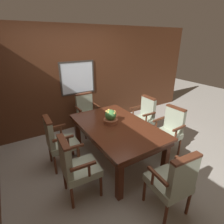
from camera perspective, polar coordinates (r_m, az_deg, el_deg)
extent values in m
plane|color=#A39E93|center=(3.44, 1.29, -15.72)|extent=(14.00, 14.00, 0.00)
cube|color=#4C2816|center=(4.38, -11.49, 10.31)|extent=(7.20, 0.06, 2.45)
cube|color=white|center=(4.33, -11.17, 10.88)|extent=(0.78, 0.01, 0.72)
cube|color=#38332D|center=(4.27, -11.54, 15.80)|extent=(0.85, 0.02, 0.04)
cube|color=#38332D|center=(4.42, -10.78, 6.12)|extent=(0.85, 0.02, 0.03)
cube|color=#38332D|center=(4.21, -16.42, 10.03)|extent=(0.04, 0.02, 0.72)
cube|color=#38332D|center=(4.49, -6.19, 11.58)|extent=(0.04, 0.02, 0.72)
cube|color=#4C2314|center=(2.60, 2.45, -21.23)|extent=(0.09, 0.09, 0.68)
cube|color=#4C2314|center=(3.08, 17.02, -14.15)|extent=(0.09, 0.09, 0.68)
cube|color=#4C2314|center=(3.73, -11.15, -6.53)|extent=(0.09, 0.09, 0.68)
cube|color=#4C2314|center=(4.08, 0.77, -3.34)|extent=(0.09, 0.09, 0.68)
cube|color=#4C2314|center=(3.15, 1.45, -5.77)|extent=(1.06, 1.71, 0.09)
cube|color=#4C2314|center=(3.12, 1.46, -4.69)|extent=(1.12, 1.77, 0.04)
cylinder|color=#562B19|center=(3.62, 12.24, -10.45)|extent=(0.04, 0.04, 0.37)
cylinder|color=#562B19|center=(3.43, 16.95, -13.12)|extent=(0.04, 0.04, 0.37)
cylinder|color=#562B19|center=(3.91, 16.56, -8.28)|extent=(0.04, 0.04, 0.37)
cylinder|color=#562B19|center=(3.73, 21.12, -10.56)|extent=(0.04, 0.04, 0.37)
cube|color=#9EA88E|center=(3.54, 17.18, -7.27)|extent=(0.51, 0.47, 0.11)
cube|color=#9EA88E|center=(3.57, 19.74, -2.32)|extent=(0.10, 0.41, 0.45)
cube|color=#562B19|center=(3.48, 20.26, 1.29)|extent=(0.11, 0.41, 0.03)
cylinder|color=#562B19|center=(3.57, 14.25, -3.95)|extent=(0.04, 0.04, 0.19)
cube|color=#562B19|center=(3.58, 15.16, -2.29)|extent=(0.34, 0.06, 0.04)
cylinder|color=#562B19|center=(3.33, 20.15, -6.76)|extent=(0.04, 0.04, 0.19)
cube|color=#562B19|center=(3.34, 21.10, -4.97)|extent=(0.34, 0.06, 0.04)
cylinder|color=#562B19|center=(2.74, -3.63, -22.93)|extent=(0.04, 0.04, 0.37)
cylinder|color=#562B19|center=(2.99, -6.88, -18.22)|extent=(0.04, 0.04, 0.37)
cylinder|color=#562B19|center=(2.65, -12.86, -25.61)|extent=(0.04, 0.04, 0.37)
cylinder|color=#562B19|center=(2.91, -15.13, -20.38)|extent=(0.04, 0.04, 0.37)
cube|color=#9EA88E|center=(2.65, -9.97, -17.99)|extent=(0.51, 0.47, 0.11)
cube|color=#9EA88E|center=(2.44, -15.04, -14.17)|extent=(0.10, 0.41, 0.45)
cube|color=#562B19|center=(2.30, -15.65, -9.36)|extent=(0.11, 0.41, 0.03)
cylinder|color=#562B19|center=(2.39, -7.46, -18.32)|extent=(0.04, 0.04, 0.19)
cube|color=#562B19|center=(2.32, -9.32, -17.06)|extent=(0.34, 0.06, 0.04)
cylinder|color=#562B19|center=(2.74, -11.07, -12.56)|extent=(0.04, 0.04, 0.19)
cube|color=#562B19|center=(2.67, -12.73, -11.28)|extent=(0.34, 0.06, 0.04)
cylinder|color=#562B19|center=(3.28, -10.63, -14.25)|extent=(0.04, 0.04, 0.37)
cylinder|color=#562B19|center=(3.58, -12.76, -10.94)|extent=(0.04, 0.04, 0.37)
cylinder|color=#562B19|center=(3.21, -18.03, -16.11)|extent=(0.04, 0.04, 0.37)
cylinder|color=#562B19|center=(3.51, -19.47, -12.52)|extent=(0.04, 0.04, 0.37)
cube|color=#9EA88E|center=(3.25, -15.66, -9.96)|extent=(0.50, 0.46, 0.11)
cube|color=#9EA88E|center=(3.08, -19.83, -6.39)|extent=(0.09, 0.41, 0.45)
cube|color=#562B19|center=(2.98, -20.45, -2.32)|extent=(0.10, 0.41, 0.03)
cylinder|color=#562B19|center=(2.99, -14.11, -9.54)|extent=(0.04, 0.04, 0.19)
cube|color=#562B19|center=(2.93, -15.65, -8.31)|extent=(0.34, 0.05, 0.04)
cylinder|color=#562B19|center=(3.38, -16.37, -5.79)|extent=(0.04, 0.04, 0.19)
cube|color=#562B19|center=(3.33, -17.76, -4.64)|extent=(0.34, 0.05, 0.04)
cylinder|color=#562B19|center=(2.91, 16.97, -20.77)|extent=(0.04, 0.04, 0.37)
cylinder|color=#562B19|center=(2.71, 10.52, -23.83)|extent=(0.04, 0.04, 0.37)
cylinder|color=#562B19|center=(2.72, 23.60, -25.62)|extent=(0.04, 0.04, 0.37)
cylinder|color=#562B19|center=(2.52, 17.10, -29.61)|extent=(0.04, 0.04, 0.37)
cube|color=#9EA88E|center=(2.53, 17.69, -21.17)|extent=(0.48, 0.52, 0.11)
cube|color=#9EA88E|center=(2.26, 22.26, -18.79)|extent=(0.41, 0.12, 0.45)
cube|color=#562B19|center=(2.11, 23.26, -13.83)|extent=(0.41, 0.12, 0.03)
cylinder|color=#562B19|center=(2.59, 21.36, -16.24)|extent=(0.04, 0.04, 0.19)
cube|color=#562B19|center=(2.50, 22.91, -15.39)|extent=(0.07, 0.34, 0.04)
cylinder|color=#562B19|center=(2.33, 13.15, -20.23)|extent=(0.04, 0.04, 0.19)
cube|color=#562B19|center=(2.23, 14.62, -19.51)|extent=(0.07, 0.34, 0.04)
cylinder|color=#562B19|center=(4.04, -8.59, -6.37)|extent=(0.04, 0.04, 0.37)
cylinder|color=#562B19|center=(4.19, -3.87, -5.03)|extent=(0.04, 0.04, 0.37)
cylinder|color=#562B19|center=(4.39, -10.94, -4.05)|extent=(0.04, 0.04, 0.37)
cylinder|color=#562B19|center=(4.53, -6.51, -2.91)|extent=(0.04, 0.04, 0.37)
cube|color=#9EA88E|center=(4.18, -7.66, -1.61)|extent=(0.45, 0.49, 0.11)
cube|color=#9EA88E|center=(4.24, -9.05, 2.81)|extent=(0.41, 0.09, 0.45)
cube|color=#562B19|center=(4.17, -9.26, 5.92)|extent=(0.41, 0.10, 0.03)
cylinder|color=#562B19|center=(4.01, -10.48, -0.58)|extent=(0.04, 0.04, 0.19)
cube|color=#562B19|center=(4.03, -10.99, 0.99)|extent=(0.04, 0.34, 0.04)
cylinder|color=#562B19|center=(4.18, -4.73, 0.78)|extent=(0.04, 0.04, 0.19)
cube|color=#562B19|center=(4.21, -5.25, 2.28)|extent=(0.04, 0.34, 0.04)
cylinder|color=#562B19|center=(4.12, 5.05, -5.58)|extent=(0.04, 0.04, 0.37)
cylinder|color=#562B19|center=(3.86, 8.32, -7.86)|extent=(0.04, 0.04, 0.37)
cylinder|color=#562B19|center=(4.36, 9.62, -4.17)|extent=(0.04, 0.04, 0.37)
cylinder|color=#562B19|center=(4.11, 12.99, -6.21)|extent=(0.04, 0.04, 0.37)
cube|color=#9EA88E|center=(4.00, 9.22, -2.88)|extent=(0.49, 0.45, 0.11)
cube|color=#9EA88E|center=(4.01, 11.71, 1.40)|extent=(0.09, 0.41, 0.45)
cube|color=#562B19|center=(3.93, 11.99, 4.67)|extent=(0.10, 0.41, 0.03)
cylinder|color=#562B19|center=(4.08, 6.94, 0.09)|extent=(0.04, 0.04, 0.19)
cube|color=#562B19|center=(4.09, 7.82, 1.50)|extent=(0.34, 0.04, 0.04)
cylinder|color=#562B19|center=(3.76, 11.13, -2.25)|extent=(0.04, 0.04, 0.19)
cube|color=#562B19|center=(3.77, 12.07, -0.71)|extent=(0.34, 0.04, 0.04)
cylinder|color=#9E5638|center=(3.17, -0.47, -2.97)|extent=(0.24, 0.24, 0.08)
cylinder|color=#9E5638|center=(3.15, -0.47, -2.50)|extent=(0.25, 0.25, 0.02)
sphere|color=#427F3D|center=(3.12, -0.47, -1.00)|extent=(0.20, 0.20, 0.20)
sphere|color=gold|center=(3.16, 0.80, -0.18)|extent=(0.06, 0.06, 0.06)
sphere|color=gold|center=(3.15, -1.24, 0.48)|extent=(0.05, 0.05, 0.05)
sphere|color=gold|center=(3.09, -1.76, 0.13)|extent=(0.04, 0.04, 0.04)
sphere|color=#EAAC54|center=(3.12, 0.88, 0.12)|extent=(0.05, 0.05, 0.05)
sphere|color=#E3C05A|center=(3.04, -1.25, -0.13)|extent=(0.04, 0.04, 0.04)
sphere|color=#D6B751|center=(3.06, 0.79, -0.45)|extent=(0.04, 0.04, 0.04)
sphere|color=#F1B841|center=(3.09, -1.03, 0.62)|extent=(0.04, 0.04, 0.04)
sphere|color=#E9B854|center=(3.18, -0.52, 0.33)|extent=(0.04, 0.04, 0.04)
sphere|color=#DBA758|center=(3.14, 1.13, -0.51)|extent=(0.04, 0.04, 0.04)
sphere|color=gold|center=(3.11, -1.83, 0.12)|extent=(0.04, 0.04, 0.04)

